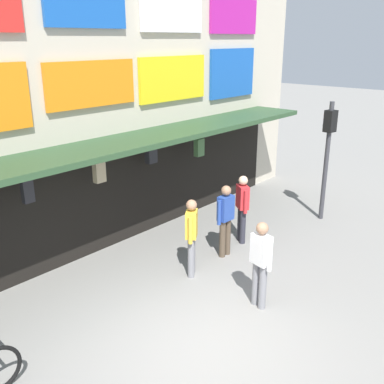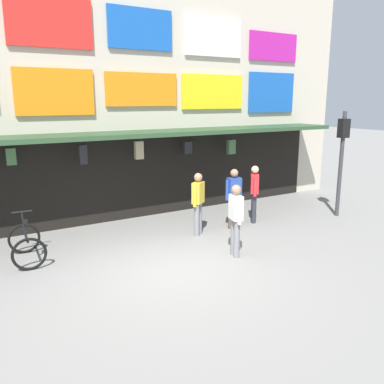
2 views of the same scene
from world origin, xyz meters
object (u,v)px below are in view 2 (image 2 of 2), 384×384
pedestrian_in_purple (198,201)px  pedestrian_in_white (236,216)px  traffic_light_far (342,147)px  bicycle_parked (26,244)px  pedestrian_in_blue (234,195)px  pedestrian_in_red (254,191)px

pedestrian_in_purple → pedestrian_in_white: same height
pedestrian_in_purple → traffic_light_far: bearing=-7.5°
bicycle_parked → pedestrian_in_white: 4.71m
traffic_light_far → pedestrian_in_white: traffic_light_far is taller
pedestrian_in_purple → pedestrian_in_white: size_ratio=1.00×
traffic_light_far → pedestrian_in_blue: 3.77m
bicycle_parked → pedestrian_in_blue: pedestrian_in_blue is taller
pedestrian_in_blue → pedestrian_in_white: size_ratio=1.00×
pedestrian_in_purple → pedestrian_in_red: bearing=4.6°
bicycle_parked → pedestrian_in_red: pedestrian_in_red is taller
bicycle_parked → pedestrian_in_red: 6.26m
pedestrian_in_purple → pedestrian_in_red: 2.02m
pedestrian_in_white → bicycle_parked: bearing=153.2°
bicycle_parked → pedestrian_in_red: bearing=-2.3°
bicycle_parked → pedestrian_in_purple: 4.27m
pedestrian_in_blue → pedestrian_in_red: same height
traffic_light_far → pedestrian_in_red: (-2.68, 0.78, -1.19)m
pedestrian_in_white → pedestrian_in_red: same height
bicycle_parked → pedestrian_in_white: size_ratio=0.71×
pedestrian_in_blue → traffic_light_far: bearing=-10.3°
bicycle_parked → pedestrian_in_purple: (4.22, -0.42, 0.55)m
pedestrian_in_purple → pedestrian_in_blue: same height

